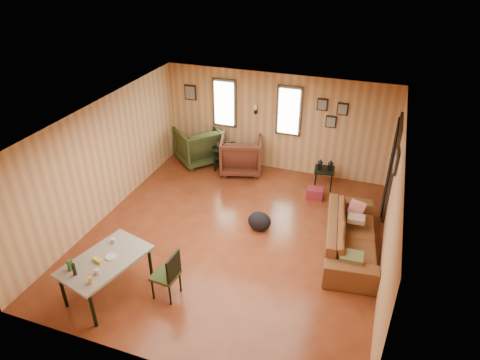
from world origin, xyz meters
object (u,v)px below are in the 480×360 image
Objects in this scene: recliner_brown at (241,153)px; recliner_green at (198,143)px; side_table at (325,168)px; end_table at (224,153)px; dining_table at (105,263)px; sofa at (352,231)px.

recliner_green is at bearing -22.18° from recliner_brown.
side_table is (2.05, -0.10, -0.02)m from recliner_brown.
dining_table is (-0.18, -4.69, 0.25)m from end_table.
sofa reaches higher than end_table.
dining_table reaches higher than end_table.
sofa is 2.30m from side_table.
end_table is at bearing 102.45° from dining_table.
end_table is (0.73, -0.07, -0.11)m from recliner_green.
recliner_green reaches higher than sofa.
sofa is 4.73m from recliner_green.
sofa is 4.30m from dining_table.
side_table is 5.29m from dining_table.
side_table is at bearing 73.99° from dining_table.
end_table is (-0.46, 0.04, -0.11)m from recliner_brown.
recliner_brown is 1.41× the size of side_table.
recliner_green is at bearing 53.32° from sofa.
recliner_brown is 2.05m from side_table.
sofa is 2.27× the size of recliner_green.
recliner_green is at bearing 174.17° from end_table.
side_table is (-0.86, 2.13, 0.04)m from sofa.
end_table is (-3.37, 2.28, -0.05)m from sofa.
recliner_green reaches higher than dining_table.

